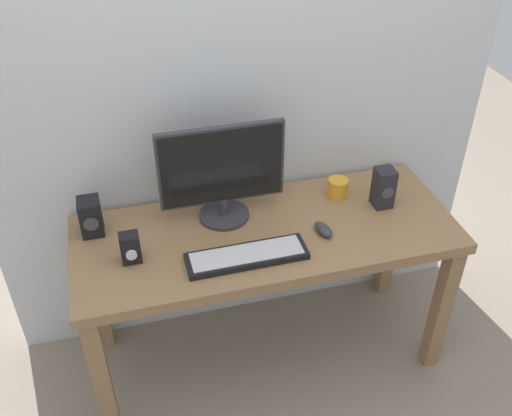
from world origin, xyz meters
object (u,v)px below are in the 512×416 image
object	(u,v)px
desk	(266,249)
mouse	(323,229)
speaker_left	(91,217)
speaker_right	(384,188)
audio_controller	(130,248)
keyboard_primary	(247,256)
monitor	(222,172)
coffee_mug	(338,188)

from	to	relation	value
desk	mouse	size ratio (longest dim) A/B	14.72
desk	speaker_left	world-z (taller)	speaker_left
speaker_right	audio_controller	bearing A→B (deg)	-175.38
keyboard_primary	speaker_right	distance (m)	0.68
audio_controller	speaker_right	bearing A→B (deg)	4.62
desk	monitor	bearing A→B (deg)	135.76
speaker_left	audio_controller	bearing A→B (deg)	-57.91
mouse	coffee_mug	bearing A→B (deg)	44.33
coffee_mug	monitor	bearing A→B (deg)	-179.22
mouse	audio_controller	distance (m)	0.76
coffee_mug	mouse	bearing A→B (deg)	-123.20
keyboard_primary	audio_controller	size ratio (longest dim) A/B	3.76
desk	coffee_mug	bearing A→B (deg)	22.29
desk	speaker_left	distance (m)	0.72
desk	coffee_mug	world-z (taller)	coffee_mug
desk	mouse	distance (m)	0.26
speaker_right	audio_controller	size ratio (longest dim) A/B	1.43
monitor	mouse	size ratio (longest dim) A/B	4.82
keyboard_primary	coffee_mug	bearing A→B (deg)	31.63
speaker_right	speaker_left	size ratio (longest dim) A/B	1.14
desk	coffee_mug	xyz separation A→B (m)	(0.37, 0.15, 0.15)
keyboard_primary	speaker_right	bearing A→B (deg)	16.43
keyboard_primary	mouse	distance (m)	0.34
speaker_left	mouse	bearing A→B (deg)	-15.42
keyboard_primary	audio_controller	world-z (taller)	audio_controller
monitor	speaker_right	bearing A→B (deg)	-8.59
keyboard_primary	mouse	xyz separation A→B (m)	(0.34, 0.07, 0.00)
monitor	audio_controller	size ratio (longest dim) A/B	4.12
keyboard_primary	speaker_right	world-z (taller)	speaker_right
monitor	coffee_mug	xyz separation A→B (m)	(0.51, 0.01, -0.17)
speaker_right	monitor	bearing A→B (deg)	171.41
desk	keyboard_primary	xyz separation A→B (m)	(-0.12, -0.15, 0.12)
audio_controller	coffee_mug	xyz separation A→B (m)	(0.91, 0.20, -0.02)
mouse	coffee_mug	world-z (taller)	coffee_mug
desk	monitor	size ratio (longest dim) A/B	3.05
monitor	speaker_left	size ratio (longest dim) A/B	3.29
keyboard_primary	coffee_mug	distance (m)	0.57
desk	monitor	distance (m)	0.38
monitor	coffee_mug	bearing A→B (deg)	0.78
speaker_right	audio_controller	world-z (taller)	speaker_right
keyboard_primary	mouse	size ratio (longest dim) A/B	4.40
monitor	speaker_right	xyz separation A→B (m)	(0.67, -0.10, -0.13)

